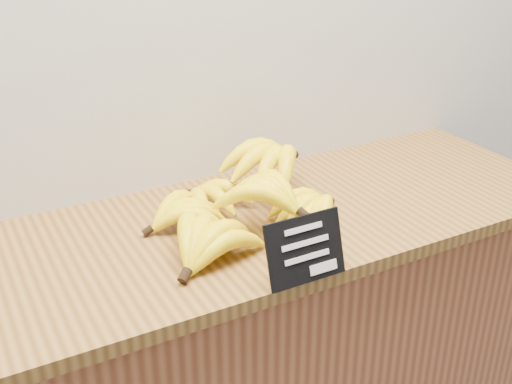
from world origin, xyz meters
name	(u,v)px	position (x,y,z in m)	size (l,w,h in m)	color
counter_top	(245,226)	(0.01, 2.75, 0.92)	(1.57, 0.54, 0.03)	olive
chalkboard_sign	(305,249)	(0.00, 2.50, 0.99)	(0.16, 0.01, 0.13)	black
banana_pile	(242,199)	(0.00, 2.75, 0.99)	(0.47, 0.33, 0.13)	#FFEA0A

